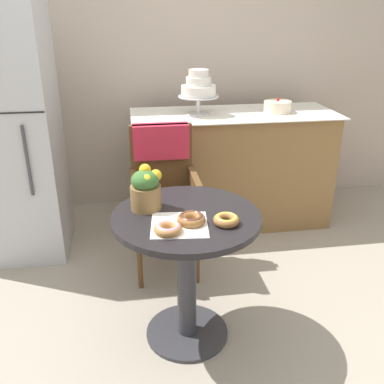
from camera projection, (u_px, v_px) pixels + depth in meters
The scene contains 13 objects.
ground_plane at pixel (187, 333), 2.31m from camera, with size 8.00×8.00×0.00m, color gray.
back_wall at pixel (155, 46), 3.45m from camera, with size 4.80×0.10×2.70m, color #B2A393.
cafe_table at pixel (187, 253), 2.11m from camera, with size 0.72×0.72×0.72m.
wicker_chair at pixel (163, 176), 2.72m from camera, with size 0.42×0.45×0.95m.
paper_napkin at pixel (179, 225), 1.92m from camera, with size 0.25×0.26×0.00m, color white.
donut_front at pixel (191, 219), 1.93m from camera, with size 0.13×0.13×0.05m.
donut_mid at pixel (168, 228), 1.85m from camera, with size 0.12×0.12×0.04m.
donut_side at pixel (226, 220), 1.93m from camera, with size 0.12×0.12×0.04m.
flower_vase at pixel (146, 188), 2.04m from camera, with size 0.16×0.15×0.22m.
display_counter at pixel (232, 168), 3.38m from camera, with size 1.56×0.62×0.90m.
tiered_cake_stand at pixel (198, 88), 3.09m from camera, with size 0.30×0.30×0.33m.
round_layer_cake at pixel (277, 107), 3.22m from camera, with size 0.21×0.21×0.11m.
refrigerator at pixel (8, 135), 2.83m from camera, with size 0.64×0.63×1.70m.
Camera 1 is at (-0.25, -1.80, 1.62)m, focal length 39.70 mm.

